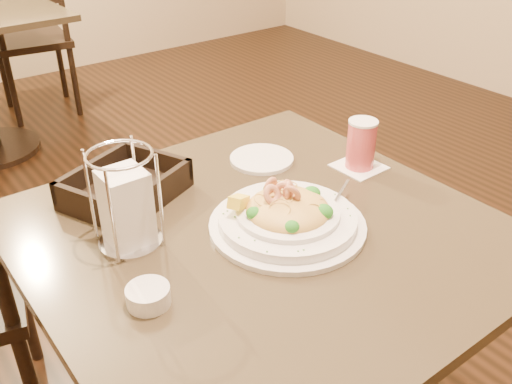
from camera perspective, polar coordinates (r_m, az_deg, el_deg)
main_table at (r=1.31m, az=0.54°, el=-12.51°), size 0.90×0.90×0.76m
dining_chair_far at (r=3.75m, az=-21.57°, el=14.40°), size 0.47×0.47×0.93m
pasta_bowl at (r=1.15m, az=3.16°, el=-2.36°), size 0.35×0.32×0.10m
drink_glass at (r=1.39m, az=10.47°, el=4.68°), size 0.11×0.11×0.12m
bread_basket at (r=1.29m, az=-12.91°, el=0.37°), size 0.30×0.28×0.07m
napkin_caddy at (r=1.11m, az=-12.87°, el=-1.35°), size 0.12×0.12×0.20m
side_plate at (r=1.42m, az=0.57°, el=3.33°), size 0.20×0.20×0.01m
butter_ramekin at (r=0.99m, az=-10.72°, el=-10.17°), size 0.08×0.08×0.03m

